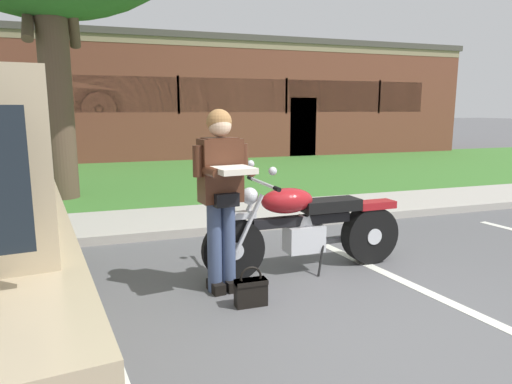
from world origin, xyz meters
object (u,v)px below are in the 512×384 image
(handbag, at_px, (251,290))
(hedge_center_left, at_px, (124,142))
(brick_building, at_px, (157,101))
(hedge_center_right, at_px, (233,140))
(rider_person, at_px, (222,186))
(motorcycle, at_px, (313,226))

(handbag, xyz_separation_m, hedge_center_left, (-0.46, 11.81, 0.51))
(handbag, height_order, brick_building, brick_building)
(hedge_center_right, bearing_deg, brick_building, 110.76)
(rider_person, height_order, brick_building, brick_building)
(handbag, height_order, hedge_center_left, hedge_center_left)
(hedge_center_right, bearing_deg, hedge_center_left, 180.00)
(handbag, distance_m, hedge_center_right, 12.24)
(handbag, bearing_deg, rider_person, 109.83)
(rider_person, height_order, hedge_center_left, rider_person)
(hedge_center_left, bearing_deg, motorcycle, -82.96)
(rider_person, bearing_deg, handbag, -70.17)
(hedge_center_right, bearing_deg, rider_person, -106.42)
(rider_person, bearing_deg, hedge_center_left, 91.59)
(motorcycle, relative_size, brick_building, 0.10)
(motorcycle, height_order, handbag, motorcycle)
(rider_person, distance_m, hedge_center_left, 11.41)
(handbag, relative_size, hedge_center_right, 0.12)
(rider_person, relative_size, hedge_center_left, 0.66)
(hedge_center_left, xyz_separation_m, brick_building, (1.72, 5.16, 1.41))
(hedge_center_right, bearing_deg, motorcycle, -101.65)
(motorcycle, height_order, hedge_center_right, hedge_center_right)
(motorcycle, bearing_deg, hedge_center_right, 78.35)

